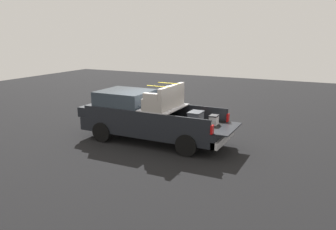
% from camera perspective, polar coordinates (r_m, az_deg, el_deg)
% --- Properties ---
extents(ground_plane, '(40.00, 40.00, 0.00)m').
position_cam_1_polar(ground_plane, '(13.00, -2.38, -4.44)').
color(ground_plane, black).
extents(pickup_truck, '(6.05, 2.06, 2.23)m').
position_cam_1_polar(pickup_truck, '(12.91, -3.83, -0.19)').
color(pickup_truck, black).
rests_on(pickup_truck, ground_plane).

